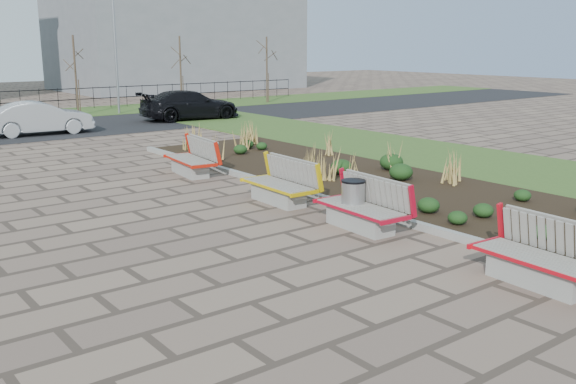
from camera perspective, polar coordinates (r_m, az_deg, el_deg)
ground at (r=9.19m, az=4.10°, el=-10.15°), size 120.00×120.00×0.00m
planting_bed at (r=16.79m, az=8.69°, el=0.63°), size 4.50×18.00×0.10m
planting_curb at (r=15.22m, az=2.61°, el=-0.42°), size 0.16×18.00×0.15m
grass_verge_near at (r=20.44m, az=17.95°, el=2.27°), size 5.00×38.00×0.04m
bench_a at (r=10.47m, az=21.41°, el=-5.19°), size 1.01×2.15×1.00m
bench_b at (r=12.79m, az=6.43°, el=-1.14°), size 1.02×2.15×1.00m
bench_c at (r=14.80m, az=-0.89°, el=0.89°), size 0.97×2.13×1.00m
bench_d at (r=18.24m, az=-8.75°, el=3.06°), size 1.14×2.19×1.00m
litter_bin at (r=13.08m, az=5.79°, el=-0.99°), size 0.48×0.48×0.92m
car_silver at (r=27.98m, az=-21.18°, el=6.16°), size 4.15×1.76×1.33m
car_black at (r=31.70m, az=-8.72°, el=7.66°), size 5.02×2.42×1.41m
tree_d at (r=34.82m, az=-18.36°, el=9.80°), size 1.40×1.40×4.00m
tree_e at (r=37.26m, az=-9.52°, el=10.44°), size 1.40×1.40×4.00m
tree_f at (r=40.46m, az=-1.89°, el=10.80°), size 1.40×1.40×4.00m
lamp_east at (r=35.05m, az=-15.06°, el=11.67°), size 0.24×0.60×6.00m
building_grey at (r=54.69m, az=-10.00°, el=14.30°), size 18.00×12.00×10.00m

